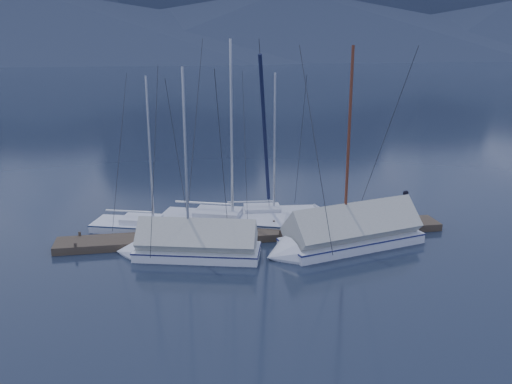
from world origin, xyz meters
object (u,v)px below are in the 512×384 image
at_px(sailboat_open_right, 282,215).
at_px(sailboat_covered_far, 186,247).
at_px(sailboat_open_mid, 243,223).
at_px(sailboat_covered_near, 341,237).
at_px(sailboat_open_left, 163,228).
at_px(person, 405,206).

distance_m(sailboat_open_right, sailboat_covered_far, 6.74).
xyz_separation_m(sailboat_open_mid, sailboat_covered_near, (3.87, -3.48, 0.31)).
xyz_separation_m(sailboat_open_left, sailboat_covered_near, (7.79, -3.59, 0.34)).
distance_m(sailboat_open_mid, sailboat_open_right, 2.43).
bearing_deg(person, sailboat_open_left, 65.88).
xyz_separation_m(sailboat_open_right, sailboat_covered_near, (1.66, -4.49, 0.34)).
bearing_deg(sailboat_covered_far, sailboat_open_left, 105.75).
xyz_separation_m(sailboat_open_mid, sailboat_covered_far, (-2.96, -3.30, 0.25)).
bearing_deg(sailboat_open_mid, sailboat_open_left, 178.53).
bearing_deg(sailboat_open_right, sailboat_open_left, -171.57).
xyz_separation_m(sailboat_open_mid, person, (7.78, -1.47, 0.94)).
height_order(sailboat_covered_far, person, sailboat_covered_far).
xyz_separation_m(sailboat_open_mid, sailboat_open_right, (2.21, 1.01, -0.03)).
xyz_separation_m(sailboat_covered_near, person, (3.91, 2.01, 0.63)).
relative_size(sailboat_open_right, sailboat_covered_near, 0.84).
height_order(sailboat_open_left, sailboat_open_mid, sailboat_open_mid).
bearing_deg(sailboat_open_left, sailboat_covered_near, -24.72).
xyz_separation_m(sailboat_open_right, person, (5.57, -2.48, 0.97)).
relative_size(sailboat_open_mid, person, 6.38).
height_order(sailboat_open_mid, sailboat_covered_far, sailboat_open_mid).
relative_size(sailboat_open_right, sailboat_covered_far, 0.93).
height_order(sailboat_open_left, sailboat_covered_near, sailboat_covered_near).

